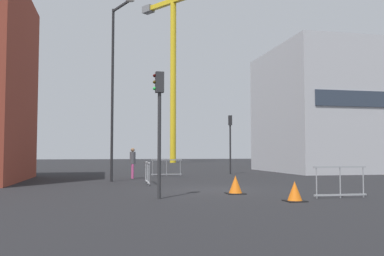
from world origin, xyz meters
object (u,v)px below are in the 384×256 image
(construction_crane, at_px, (175,52))
(traffic_cone_by_barrier, at_px, (295,192))
(traffic_light_far, at_px, (230,135))
(streetlamp_tall, at_px, (114,80))
(traffic_light_island, at_px, (159,114))
(pedestrian_walking, at_px, (133,161))
(traffic_cone_orange, at_px, (235,185))

(construction_crane, height_order, traffic_cone_by_barrier, construction_crane)
(construction_crane, distance_m, traffic_light_far, 35.27)
(construction_crane, height_order, streetlamp_tall, construction_crane)
(construction_crane, height_order, traffic_light_island, construction_crane)
(pedestrian_walking, bearing_deg, traffic_light_far, 26.81)
(traffic_light_far, distance_m, traffic_cone_by_barrier, 16.72)
(streetlamp_tall, xyz_separation_m, pedestrian_walking, (1.17, 2.63, -4.36))
(streetlamp_tall, height_order, traffic_cone_orange, streetlamp_tall)
(traffic_light_island, bearing_deg, pedestrian_walking, 90.84)
(traffic_light_island, distance_m, traffic_light_far, 16.28)
(pedestrian_walking, relative_size, traffic_cone_by_barrier, 2.85)
(construction_crane, distance_m, pedestrian_walking, 40.18)
(traffic_light_island, xyz_separation_m, pedestrian_walking, (-0.16, 11.06, -1.79))
(construction_crane, relative_size, traffic_light_island, 5.90)
(traffic_light_far, relative_size, pedestrian_walking, 2.32)
(traffic_cone_by_barrier, bearing_deg, pedestrian_walking, 108.70)
(traffic_light_far, distance_m, pedestrian_walking, 8.22)
(traffic_light_far, bearing_deg, traffic_cone_orange, -106.35)
(traffic_cone_orange, bearing_deg, traffic_cone_by_barrier, -67.79)
(pedestrian_walking, bearing_deg, construction_crane, 76.60)
(construction_crane, xyz_separation_m, pedestrian_walking, (-8.58, -36.03, -15.58))
(traffic_light_far, bearing_deg, traffic_light_island, -115.51)
(traffic_light_island, relative_size, traffic_light_far, 1.02)
(streetlamp_tall, bearing_deg, pedestrian_walking, 66.09)
(streetlamp_tall, height_order, traffic_cone_by_barrier, streetlamp_tall)
(streetlamp_tall, distance_m, traffic_light_island, 8.92)
(traffic_cone_by_barrier, bearing_deg, traffic_cone_orange, 112.21)
(traffic_cone_orange, bearing_deg, construction_crane, 83.31)
(traffic_light_far, relative_size, traffic_cone_orange, 6.19)
(streetlamp_tall, bearing_deg, traffic_cone_orange, -59.33)
(traffic_cone_by_barrier, bearing_deg, traffic_light_far, 79.94)
(construction_crane, relative_size, pedestrian_walking, 13.92)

